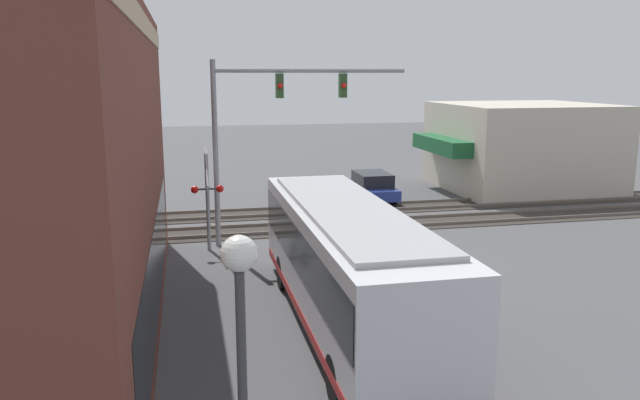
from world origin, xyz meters
name	(u,v)px	position (x,y,z in m)	size (l,w,h in m)	color
ground_plane	(394,268)	(0.00, 0.00, 0.00)	(120.00, 120.00, 0.00)	#4C4C4F
shop_building	(520,147)	(12.63, -11.68, 2.39)	(8.08, 9.66, 4.77)	beige
city_bus	(347,261)	(-4.41, 2.80, 1.75)	(10.90, 2.59, 3.18)	silver
traffic_signal_gantry	(269,112)	(4.13, 3.59, 5.02)	(0.42, 7.34, 6.92)	gray
crossing_signal	(207,189)	(3.55, 5.97, 2.30)	(1.41, 1.18, 3.81)	gray
streetlamp	(242,381)	(-12.02, 6.11, 2.74)	(0.44, 0.44, 4.58)	#38383A
rail_track_near	(349,226)	(6.00, 0.00, 0.03)	(2.60, 60.00, 0.15)	#332D28
rail_track_far	(331,210)	(9.20, 0.00, 0.03)	(2.60, 60.00, 0.15)	#332D28
parked_car_blue	(371,187)	(11.26, -2.60, 0.67)	(4.28, 1.82, 1.45)	navy
pedestrian_near_bus	(391,264)	(-2.35, 0.91, 0.92)	(0.34, 0.34, 1.79)	#2D3351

